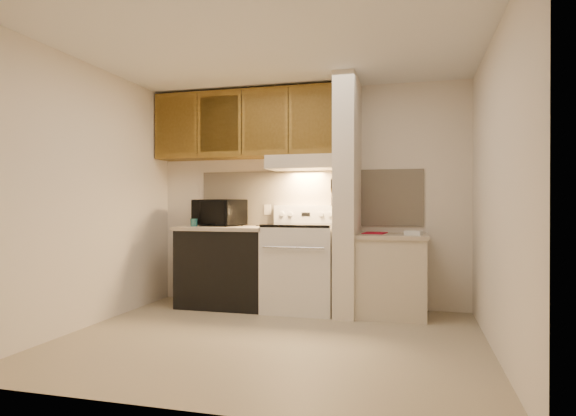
% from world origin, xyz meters
% --- Properties ---
extents(floor, '(3.60, 3.60, 0.00)m').
position_xyz_m(floor, '(0.00, 0.00, 0.00)').
color(floor, tan).
rests_on(floor, ground).
extents(ceiling, '(3.60, 3.60, 0.00)m').
position_xyz_m(ceiling, '(0.00, 0.00, 2.50)').
color(ceiling, white).
rests_on(ceiling, wall_back).
extents(wall_back, '(3.60, 2.50, 0.02)m').
position_xyz_m(wall_back, '(0.00, 1.50, 1.25)').
color(wall_back, silver).
rests_on(wall_back, floor).
extents(wall_left, '(0.02, 3.00, 2.50)m').
position_xyz_m(wall_left, '(-1.80, 0.00, 1.25)').
color(wall_left, silver).
rests_on(wall_left, floor).
extents(wall_right, '(0.02, 3.00, 2.50)m').
position_xyz_m(wall_right, '(1.80, 0.00, 1.25)').
color(wall_right, silver).
rests_on(wall_right, floor).
extents(backsplash, '(2.60, 0.02, 0.63)m').
position_xyz_m(backsplash, '(0.00, 1.49, 1.24)').
color(backsplash, beige).
rests_on(backsplash, wall_back).
extents(range_body, '(0.76, 0.65, 0.92)m').
position_xyz_m(range_body, '(0.00, 1.16, 0.46)').
color(range_body, silver).
rests_on(range_body, floor).
extents(oven_window, '(0.50, 0.01, 0.30)m').
position_xyz_m(oven_window, '(0.00, 0.84, 0.50)').
color(oven_window, black).
rests_on(oven_window, range_body).
extents(oven_handle, '(0.65, 0.02, 0.02)m').
position_xyz_m(oven_handle, '(0.00, 0.80, 0.72)').
color(oven_handle, silver).
rests_on(oven_handle, range_body).
extents(cooktop, '(0.74, 0.64, 0.03)m').
position_xyz_m(cooktop, '(0.00, 1.16, 0.94)').
color(cooktop, black).
rests_on(cooktop, range_body).
extents(range_backguard, '(0.76, 0.08, 0.20)m').
position_xyz_m(range_backguard, '(0.00, 1.44, 1.05)').
color(range_backguard, silver).
rests_on(range_backguard, range_body).
extents(range_display, '(0.10, 0.01, 0.04)m').
position_xyz_m(range_display, '(0.00, 1.40, 1.05)').
color(range_display, black).
rests_on(range_display, range_backguard).
extents(range_knob_left_outer, '(0.05, 0.02, 0.05)m').
position_xyz_m(range_knob_left_outer, '(-0.28, 1.40, 1.05)').
color(range_knob_left_outer, silver).
rests_on(range_knob_left_outer, range_backguard).
extents(range_knob_left_inner, '(0.05, 0.02, 0.05)m').
position_xyz_m(range_knob_left_inner, '(-0.18, 1.40, 1.05)').
color(range_knob_left_inner, silver).
rests_on(range_knob_left_inner, range_backguard).
extents(range_knob_right_inner, '(0.05, 0.02, 0.05)m').
position_xyz_m(range_knob_right_inner, '(0.18, 1.40, 1.05)').
color(range_knob_right_inner, silver).
rests_on(range_knob_right_inner, range_backguard).
extents(range_knob_right_outer, '(0.05, 0.02, 0.05)m').
position_xyz_m(range_knob_right_outer, '(0.28, 1.40, 1.05)').
color(range_knob_right_outer, silver).
rests_on(range_knob_right_outer, range_backguard).
extents(dishwasher_front, '(1.00, 0.63, 0.87)m').
position_xyz_m(dishwasher_front, '(-0.88, 1.17, 0.43)').
color(dishwasher_front, black).
rests_on(dishwasher_front, floor).
extents(left_countertop, '(1.04, 0.67, 0.04)m').
position_xyz_m(left_countertop, '(-0.88, 1.17, 0.89)').
color(left_countertop, '#B6A690').
rests_on(left_countertop, dishwasher_front).
extents(spoon_rest, '(0.20, 0.07, 0.01)m').
position_xyz_m(spoon_rest, '(-0.48, 1.36, 0.92)').
color(spoon_rest, black).
rests_on(spoon_rest, left_countertop).
extents(teal_jar, '(0.09, 0.09, 0.09)m').
position_xyz_m(teal_jar, '(-1.23, 1.06, 0.95)').
color(teal_jar, '#215F60').
rests_on(teal_jar, left_countertop).
extents(outlet, '(0.08, 0.01, 0.12)m').
position_xyz_m(outlet, '(-0.48, 1.48, 1.10)').
color(outlet, beige).
rests_on(outlet, backsplash).
extents(microwave, '(0.65, 0.53, 0.31)m').
position_xyz_m(microwave, '(-1.03, 1.31, 1.06)').
color(microwave, black).
rests_on(microwave, left_countertop).
extents(partition_pillar, '(0.22, 0.70, 2.50)m').
position_xyz_m(partition_pillar, '(0.51, 1.15, 1.25)').
color(partition_pillar, silver).
rests_on(partition_pillar, floor).
extents(pillar_trim, '(0.01, 0.70, 0.04)m').
position_xyz_m(pillar_trim, '(0.39, 1.15, 1.30)').
color(pillar_trim, brown).
rests_on(pillar_trim, partition_pillar).
extents(knife_strip, '(0.02, 0.42, 0.04)m').
position_xyz_m(knife_strip, '(0.39, 1.10, 1.32)').
color(knife_strip, black).
rests_on(knife_strip, partition_pillar).
extents(knife_blade_a, '(0.01, 0.03, 0.16)m').
position_xyz_m(knife_blade_a, '(0.38, 0.93, 1.22)').
color(knife_blade_a, silver).
rests_on(knife_blade_a, knife_strip).
extents(knife_handle_a, '(0.02, 0.02, 0.10)m').
position_xyz_m(knife_handle_a, '(0.38, 0.93, 1.37)').
color(knife_handle_a, black).
rests_on(knife_handle_a, knife_strip).
extents(knife_blade_b, '(0.01, 0.04, 0.18)m').
position_xyz_m(knife_blade_b, '(0.38, 1.01, 1.21)').
color(knife_blade_b, silver).
rests_on(knife_blade_b, knife_strip).
extents(knife_handle_b, '(0.02, 0.02, 0.10)m').
position_xyz_m(knife_handle_b, '(0.38, 1.03, 1.37)').
color(knife_handle_b, black).
rests_on(knife_handle_b, knife_strip).
extents(knife_blade_c, '(0.01, 0.04, 0.20)m').
position_xyz_m(knife_blade_c, '(0.38, 1.10, 1.20)').
color(knife_blade_c, silver).
rests_on(knife_blade_c, knife_strip).
extents(knife_handle_c, '(0.02, 0.02, 0.10)m').
position_xyz_m(knife_handle_c, '(0.38, 1.11, 1.37)').
color(knife_handle_c, black).
rests_on(knife_handle_c, knife_strip).
extents(knife_blade_d, '(0.01, 0.04, 0.16)m').
position_xyz_m(knife_blade_d, '(0.38, 1.17, 1.22)').
color(knife_blade_d, silver).
rests_on(knife_blade_d, knife_strip).
extents(knife_handle_d, '(0.02, 0.02, 0.10)m').
position_xyz_m(knife_handle_d, '(0.38, 1.19, 1.37)').
color(knife_handle_d, black).
rests_on(knife_handle_d, knife_strip).
extents(knife_blade_e, '(0.01, 0.04, 0.18)m').
position_xyz_m(knife_blade_e, '(0.38, 1.27, 1.21)').
color(knife_blade_e, silver).
rests_on(knife_blade_e, knife_strip).
extents(knife_handle_e, '(0.02, 0.02, 0.10)m').
position_xyz_m(knife_handle_e, '(0.38, 1.25, 1.37)').
color(knife_handle_e, black).
rests_on(knife_handle_e, knife_strip).
extents(oven_mitt, '(0.03, 0.10, 0.23)m').
position_xyz_m(oven_mitt, '(0.38, 1.32, 1.17)').
color(oven_mitt, gray).
rests_on(oven_mitt, partition_pillar).
extents(right_cab_base, '(0.70, 0.60, 0.81)m').
position_xyz_m(right_cab_base, '(0.97, 1.15, 0.40)').
color(right_cab_base, beige).
rests_on(right_cab_base, floor).
extents(right_countertop, '(0.74, 0.64, 0.04)m').
position_xyz_m(right_countertop, '(0.97, 1.15, 0.83)').
color(right_countertop, '#B6A690').
rests_on(right_countertop, right_cab_base).
extents(red_folder, '(0.26, 0.33, 0.01)m').
position_xyz_m(red_folder, '(0.79, 1.25, 0.86)').
color(red_folder, '#B71028').
rests_on(red_folder, right_countertop).
extents(white_box, '(0.19, 0.15, 0.04)m').
position_xyz_m(white_box, '(1.19, 1.05, 0.87)').
color(white_box, white).
rests_on(white_box, right_countertop).
extents(range_hood, '(0.78, 0.44, 0.15)m').
position_xyz_m(range_hood, '(0.00, 1.28, 1.62)').
color(range_hood, beige).
rests_on(range_hood, upper_cabinets).
extents(hood_lip, '(0.78, 0.04, 0.06)m').
position_xyz_m(hood_lip, '(0.00, 1.07, 1.58)').
color(hood_lip, beige).
rests_on(hood_lip, range_hood).
extents(upper_cabinets, '(2.18, 0.33, 0.77)m').
position_xyz_m(upper_cabinets, '(-0.69, 1.32, 2.08)').
color(upper_cabinets, brown).
rests_on(upper_cabinets, wall_back).
extents(cab_door_a, '(0.46, 0.01, 0.63)m').
position_xyz_m(cab_door_a, '(-1.51, 1.17, 2.08)').
color(cab_door_a, brown).
rests_on(cab_door_a, upper_cabinets).
extents(cab_gap_a, '(0.01, 0.01, 0.73)m').
position_xyz_m(cab_gap_a, '(-1.23, 1.16, 2.08)').
color(cab_gap_a, black).
rests_on(cab_gap_a, upper_cabinets).
extents(cab_door_b, '(0.46, 0.01, 0.63)m').
position_xyz_m(cab_door_b, '(-0.96, 1.17, 2.08)').
color(cab_door_b, brown).
rests_on(cab_door_b, upper_cabinets).
extents(cab_gap_b, '(0.01, 0.01, 0.73)m').
position_xyz_m(cab_gap_b, '(-0.69, 1.16, 2.08)').
color(cab_gap_b, black).
rests_on(cab_gap_b, upper_cabinets).
extents(cab_door_c, '(0.46, 0.01, 0.63)m').
position_xyz_m(cab_door_c, '(-0.42, 1.17, 2.08)').
color(cab_door_c, brown).
rests_on(cab_door_c, upper_cabinets).
extents(cab_gap_c, '(0.01, 0.01, 0.73)m').
position_xyz_m(cab_gap_c, '(-0.14, 1.16, 2.08)').
color(cab_gap_c, black).
rests_on(cab_gap_c, upper_cabinets).
extents(cab_door_d, '(0.46, 0.01, 0.63)m').
position_xyz_m(cab_door_d, '(0.13, 1.17, 2.08)').
color(cab_door_d, brown).
rests_on(cab_door_d, upper_cabinets).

